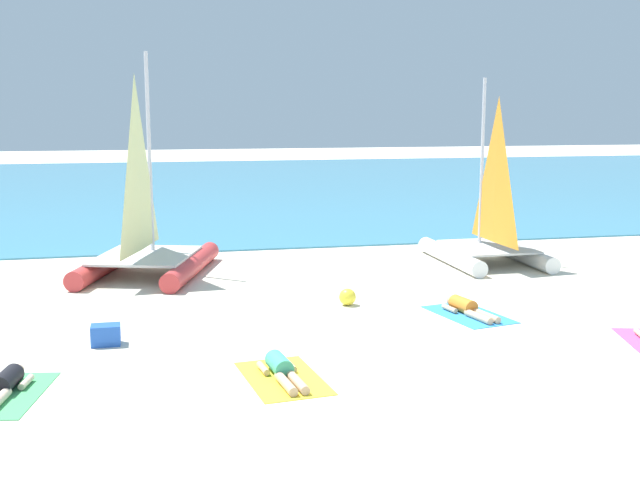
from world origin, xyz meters
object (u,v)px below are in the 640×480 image
sunbather_center_right (467,308)px  cooler_box (106,335)px  sailboat_red (146,243)px  towel_leftmost (3,395)px  towel_center_right (469,315)px  towel_center_left (283,378)px  sailboat_white (487,236)px  sunbather_center_left (282,369)px  beach_ball (347,297)px  sunbather_leftmost (4,385)px

sunbather_center_right → cooler_box: bearing=172.9°
sailboat_red → sunbather_center_right: size_ratio=3.51×
towel_leftmost → towel_center_right: (8.35, 2.75, 0.00)m
towel_center_left → sunbather_center_right: (4.26, 2.97, 0.13)m
sailboat_white → cooler_box: 11.05m
sunbather_center_left → towel_center_right: sunbather_center_left is taller
towel_center_right → beach_ball: bearing=149.6°
sunbather_center_left → beach_ball: (2.10, 4.12, 0.05)m
sunbather_center_right → sunbather_center_left: bearing=-157.7°
cooler_box → towel_leftmost: bearing=-121.1°
towel_leftmost → towel_center_right: same height
beach_ball → sunbather_leftmost: bearing=-147.2°
towel_center_right → beach_ball: (-2.18, 1.28, 0.17)m
towel_leftmost → sunbather_center_right: (8.34, 2.81, 0.13)m
sailboat_red → sunbather_center_right: bearing=-22.8°
towel_center_right → sailboat_red: bearing=140.0°
towel_leftmost → towel_center_right: bearing=18.2°
sunbather_leftmost → towel_center_left: (4.06, -0.22, -0.13)m
sailboat_white → sailboat_red: sailboat_red is taller
sailboat_white → sunbather_leftmost: (-10.93, -7.59, -0.60)m
towel_center_right → sunbather_center_right: (-0.01, 0.07, 0.13)m
sailboat_red → sunbather_leftmost: size_ratio=3.50×
towel_center_left → sunbather_center_left: 0.14m
towel_center_left → towel_center_right: 5.17m
towel_center_left → towel_center_right: bearing=34.2°
sunbather_center_left → towel_center_right: size_ratio=0.83×
towel_leftmost → sailboat_white: bearing=35.0°
towel_center_left → sunbather_center_right: 5.20m
towel_leftmost → cooler_box: 2.60m
sunbather_center_left → beach_ball: beach_ball is taller
towel_center_left → towel_center_right: same height
sailboat_white → sailboat_red: (-8.89, 0.37, 0.09)m
towel_leftmost → cooler_box: (1.34, 2.22, 0.17)m
sailboat_white → sailboat_red: bearing=177.0°
sailboat_white → towel_leftmost: bearing=-145.6°
towel_center_left → cooler_box: (-2.73, 2.38, 0.17)m
sailboat_white → towel_center_right: sailboat_white is taller
sunbather_leftmost → beach_ball: (6.15, 3.96, 0.05)m
sunbather_center_left → cooler_box: bearing=132.9°
sailboat_red → cooler_box: bearing=-80.1°
sailboat_white → towel_center_left: size_ratio=2.58×
sailboat_white → beach_ball: sailboat_white is taller
cooler_box → sunbather_leftmost: bearing=-121.6°
sailboat_white → cooler_box: bearing=-151.1°
sailboat_red → sunbather_center_right: 8.19m
sunbather_leftmost → sunbather_center_right: size_ratio=1.00×
towel_center_right → cooler_box: bearing=-175.7°
towel_center_right → beach_ball: 2.54m
towel_center_left → beach_ball: (2.09, 4.19, 0.17)m
sunbather_center_right → sunbather_leftmost: bearing=-173.7°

